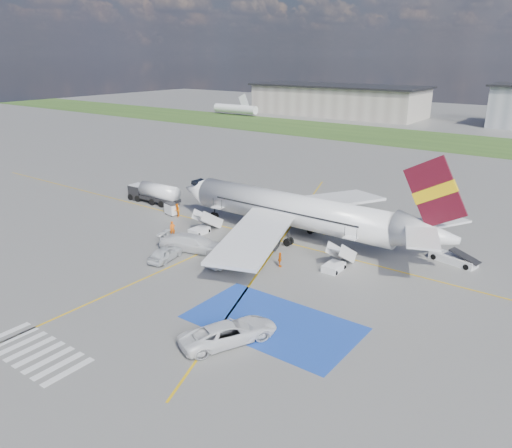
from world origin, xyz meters
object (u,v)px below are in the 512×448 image
(car_silver_b, at_px, (224,259))
(van_white_a, at_px, (229,329))
(gpu_cart, at_px, (172,210))
(car_silver_a, at_px, (165,253))
(van_white_b, at_px, (195,241))
(fuel_tanker, at_px, (154,195))
(airliner, at_px, (301,212))
(belt_loader, at_px, (454,259))

(car_silver_b, xyz_separation_m, van_white_a, (9.66, -10.96, 0.41))
(gpu_cart, distance_m, van_white_a, 33.25)
(car_silver_b, height_order, van_white_a, van_white_a)
(car_silver_a, xyz_separation_m, car_silver_b, (5.99, 2.66, -0.10))
(car_silver_a, relative_size, van_white_b, 0.73)
(fuel_tanker, height_order, car_silver_a, fuel_tanker)
(gpu_cart, height_order, van_white_b, van_white_b)
(fuel_tanker, bearing_deg, gpu_cart, -23.96)
(car_silver_b, bearing_deg, airliner, -96.86)
(airliner, distance_m, van_white_a, 23.68)
(car_silver_b, bearing_deg, belt_loader, -137.52)
(car_silver_a, height_order, van_white_a, van_white_a)
(car_silver_a, distance_m, van_white_a, 17.71)
(car_silver_a, height_order, van_white_b, van_white_b)
(van_white_a, bearing_deg, car_silver_a, -3.11)
(airliner, height_order, belt_loader, airliner)
(belt_loader, bearing_deg, van_white_b, -137.93)
(fuel_tanker, xyz_separation_m, belt_loader, (42.16, 3.42, -0.87))
(car_silver_a, distance_m, van_white_b, 3.87)
(gpu_cart, relative_size, belt_loader, 0.40)
(airliner, xyz_separation_m, car_silver_b, (-2.23, -11.40, -2.71))
(airliner, height_order, fuel_tanker, airliner)
(fuel_tanker, bearing_deg, airliner, -1.94)
(car_silver_b, distance_m, van_white_b, 5.37)
(car_silver_b, relative_size, van_white_a, 0.71)
(airliner, height_order, car_silver_b, airliner)
(belt_loader, xyz_separation_m, car_silver_b, (-18.96, -14.97, 0.29))
(belt_loader, distance_m, van_white_a, 27.55)
(gpu_cart, xyz_separation_m, van_white_b, (11.73, -7.87, 0.50))
(airliner, height_order, van_white_a, airliner)
(belt_loader, bearing_deg, car_silver_a, -132.51)
(van_white_b, bearing_deg, car_silver_b, -117.88)
(van_white_a, distance_m, van_white_b, 19.15)
(van_white_a, bearing_deg, car_silver_b, -23.79)
(car_silver_b, bearing_deg, van_white_b, -7.75)
(gpu_cart, bearing_deg, van_white_b, -21.55)
(van_white_b, bearing_deg, fuel_tanker, 43.91)
(airliner, xyz_separation_m, van_white_a, (7.43, -22.36, -2.30))
(car_silver_b, distance_m, van_white_a, 14.61)
(belt_loader, bearing_deg, van_white_a, -97.49)
(fuel_tanker, xyz_separation_m, van_white_a, (32.85, -22.51, -0.17))
(belt_loader, bearing_deg, fuel_tanker, -163.11)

